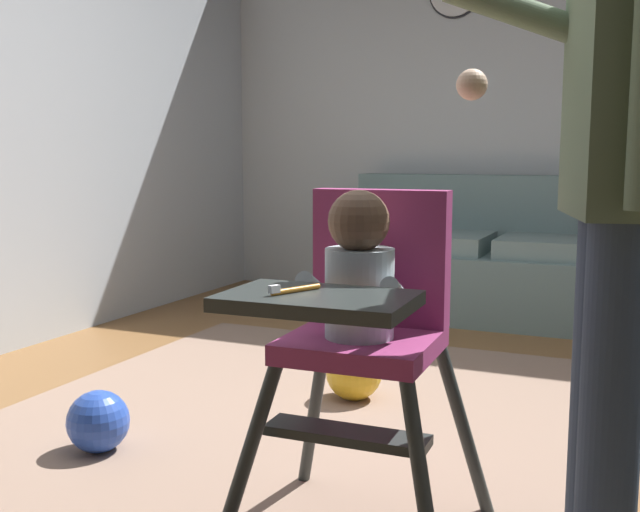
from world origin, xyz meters
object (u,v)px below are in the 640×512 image
couch (499,262)px  high_chair (362,304)px  toy_ball (98,421)px  toy_ball_second (354,372)px  adult_standing (614,179)px

couch → high_chair: bearing=3.9°
toy_ball → toy_ball_second: toy_ball_second is taller
couch → adult_standing: (0.76, -2.79, 0.60)m
high_chair → toy_ball: (-1.01, 0.19, -0.52)m
couch → toy_ball: size_ratio=9.54×
couch → toy_ball_second: couch is taller
toy_ball → toy_ball_second: (0.59, 0.85, 0.01)m
adult_standing → high_chair: bearing=-0.4°
toy_ball_second → adult_standing: bearing=-42.5°
couch → toy_ball_second: size_ratio=8.65×
adult_standing → toy_ball_second: adult_standing is taller
high_chair → toy_ball_second: size_ratio=3.96×
toy_ball → couch: bearing=73.4°
high_chair → couch: bearing=-177.9°
toy_ball_second → toy_ball: bearing=-124.7°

